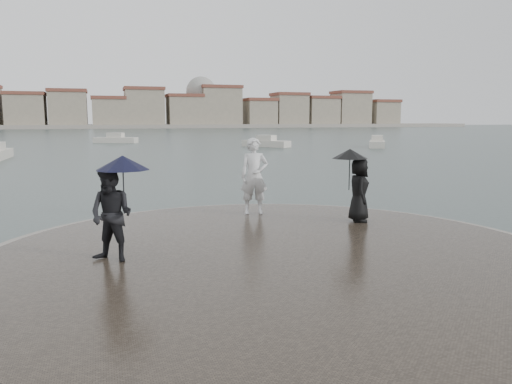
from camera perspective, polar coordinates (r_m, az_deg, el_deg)
name	(u,v)px	position (r m, az deg, el deg)	size (l,w,h in m)	color
ground	(358,342)	(7.45, 11.61, -16.41)	(400.00, 400.00, 0.00)	#2B3835
kerb_ring	(275,263)	(10.39, 2.17, -8.07)	(12.50, 12.50, 0.32)	gray
quay_tip	(275,262)	(10.38, 2.17, -7.95)	(11.90, 11.90, 0.36)	#2D261E
statue	(254,176)	(14.37, -0.20, 1.83)	(0.80, 0.53, 2.20)	silver
visitor_left	(114,204)	(9.95, -15.93, -1.29)	(1.33, 1.16, 2.04)	black
visitor_right	(357,181)	(13.54, 11.46, 1.19)	(1.13, 1.06, 1.95)	black
far_skyline	(88,110)	(166.63, -18.66, 8.83)	(260.00, 20.00, 37.00)	gray
boats	(200,144)	(53.52, -6.41, 5.43)	(39.63, 28.76, 1.50)	beige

